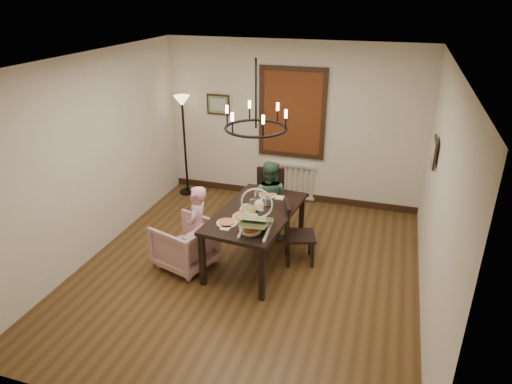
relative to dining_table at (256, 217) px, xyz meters
The scene contains 17 objects.
room_shell 0.71m from the dining_table, 110.62° to the left, with size 4.51×5.00×2.81m.
dining_table is the anchor object (origin of this frame).
chair_far 0.98m from the dining_table, 95.42° to the left, with size 0.44×0.44×0.99m, color black, non-canonical shape.
chair_right 0.66m from the dining_table, 17.42° to the left, with size 0.41×0.41×0.92m, color black, non-canonical shape.
armchair 1.05m from the dining_table, 157.24° to the right, with size 0.71×0.73×0.66m, color #C697A2.
elderly_woman 0.82m from the dining_table, 154.13° to the right, with size 0.36×0.24×0.99m, color #E3A0B5.
seated_man 0.77m from the dining_table, 91.97° to the left, with size 0.50×0.39×1.03m, color #375D44.
baby_bouncer 0.60m from the dining_table, 73.26° to the right, with size 0.42×0.59×0.38m, color #B7D895, non-canonical shape.
salad_bowl 0.15m from the dining_table, 157.62° to the right, with size 0.29×0.29×0.07m, color white.
pizza_platter 0.26m from the dining_table, 108.78° to the right, with size 0.34×0.34×0.04m, color tan.
drinking_glass 0.18m from the dining_table, 139.34° to the left, with size 0.07×0.07×0.15m, color silver.
window_blinds 2.36m from the dining_table, 90.94° to the left, with size 1.00×0.03×1.40m, color brown.
radiator 2.24m from the dining_table, 90.93° to the left, with size 0.92×0.12×0.62m, color silver, non-canonical shape.
picture_back 2.77m from the dining_table, 122.24° to the left, with size 0.42×0.03×0.36m, color black.
picture_right 2.45m from the dining_table, 16.10° to the left, with size 0.42×0.03×0.36m, color black.
floor_lamp 2.70m from the dining_table, 135.88° to the left, with size 0.30×0.30×1.80m, color black, non-canonical shape.
chandelier 1.25m from the dining_table, behind, with size 0.80×0.80×0.04m, color black.
Camera 1 is at (1.68, -4.99, 3.56)m, focal length 32.00 mm.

